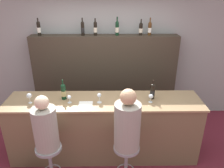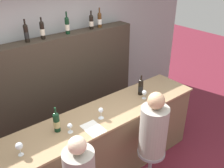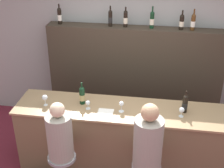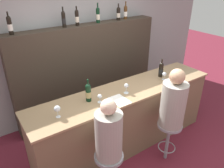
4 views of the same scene
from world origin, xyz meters
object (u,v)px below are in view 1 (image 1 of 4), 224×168
wine_bottle_counter_0 (63,91)px  wine_bottle_backbar_1 (83,28)px  wine_bottle_backbar_4 (141,29)px  bar_stool_left (50,155)px  wine_glass_3 (151,97)px  wine_bottle_backbar_0 (39,28)px  guest_seated_right (127,124)px  wine_glass_1 (69,98)px  wine_glass_2 (99,96)px  wine_glass_0 (29,96)px  guest_seated_left (45,127)px  wine_bottle_backbar_5 (150,28)px  bar_stool_right (126,155)px  wine_bottle_backbar_2 (95,28)px  wine_bottle_counter_1 (152,91)px  wine_bottle_backbar_3 (117,28)px

wine_bottle_counter_0 → wine_bottle_backbar_1: wine_bottle_backbar_1 is taller
wine_bottle_backbar_4 → bar_stool_left: (-1.46, -1.83, -1.44)m
wine_glass_3 → wine_bottle_backbar_1: bearing=132.0°
wine_bottle_backbar_0 → guest_seated_right: wine_bottle_backbar_0 is taller
wine_glass_1 → wine_glass_2: bearing=0.0°
wine_glass_0 → guest_seated_left: guest_seated_left is taller
wine_bottle_backbar_5 → bar_stool_right: size_ratio=0.50×
wine_glass_2 → guest_seated_right: size_ratio=0.18×
wine_bottle_backbar_1 → wine_bottle_backbar_2: size_ratio=1.03×
wine_bottle_backbar_4 → guest_seated_left: wine_bottle_backbar_4 is taller
wine_glass_0 → bar_stool_left: 0.94m
wine_bottle_counter_1 → bar_stool_left: wine_bottle_counter_1 is taller
wine_bottle_backbar_2 → wine_bottle_counter_0: bearing=-111.9°
wine_bottle_backbar_2 → bar_stool_left: bearing=-107.7°
wine_glass_3 → guest_seated_right: 0.70m
bar_stool_left → wine_bottle_counter_1: bearing=24.2°
wine_glass_3 → bar_stool_left: wine_glass_3 is taller
guest_seated_right → wine_bottle_backbar_4: bearing=78.5°
wine_bottle_backbar_5 → guest_seated_left: (-1.63, -1.83, -0.96)m
wine_bottle_backbar_0 → wine_bottle_backbar_4: wine_bottle_backbar_0 is taller
wine_bottle_backbar_3 → guest_seated_left: bearing=-118.6°
wine_glass_0 → wine_glass_2: 1.07m
wine_bottle_counter_0 → wine_bottle_backbar_0: size_ratio=1.01×
wine_bottle_counter_0 → wine_bottle_backbar_0: bearing=118.3°
wine_bottle_counter_0 → wine_bottle_backbar_2: bearing=68.1°
bar_stool_left → guest_seated_right: (1.08, 0.00, 0.52)m
wine_glass_3 → guest_seated_right: bearing=-125.5°
wine_glass_0 → wine_bottle_backbar_0: bearing=95.3°
wine_glass_1 → wine_glass_3: wine_glass_3 is taller
wine_glass_0 → bar_stool_right: 1.69m
wine_bottle_backbar_2 → wine_glass_1: bearing=-105.6°
wine_bottle_backbar_4 → wine_glass_2: size_ratio=1.95×
bar_stool_left → wine_bottle_backbar_1: bearing=79.4°
wine_bottle_backbar_0 → wine_bottle_backbar_5: (2.12, 0.00, -0.01)m
wine_glass_2 → guest_seated_right: bearing=-55.4°
wine_glass_2 → wine_glass_3: bearing=-0.0°
wine_glass_0 → bar_stool_left: wine_glass_0 is taller
wine_bottle_backbar_2 → guest_seated_left: (-0.59, -1.83, -0.96)m
wine_glass_1 → bar_stool_right: 1.19m
wine_bottle_backbar_2 → wine_bottle_backbar_3: wine_bottle_backbar_3 is taller
wine_bottle_counter_0 → wine_bottle_backbar_1: (0.22, 1.15, 0.78)m
wine_bottle_backbar_3 → wine_glass_1: 1.70m
wine_glass_1 → guest_seated_right: size_ratio=0.14×
wine_bottle_counter_0 → wine_bottle_backbar_4: (1.33, 1.15, 0.77)m
wine_glass_1 → guest_seated_right: guest_seated_right is taller
guest_seated_left → wine_bottle_counter_0: bearing=79.6°
wine_bottle_backbar_3 → wine_bottle_backbar_4: size_ratio=1.14×
wine_glass_2 → wine_bottle_counter_1: bearing=8.3°
wine_bottle_backbar_4 → wine_glass_0: bearing=-145.3°
wine_glass_0 → bar_stool_right: wine_glass_0 is taller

